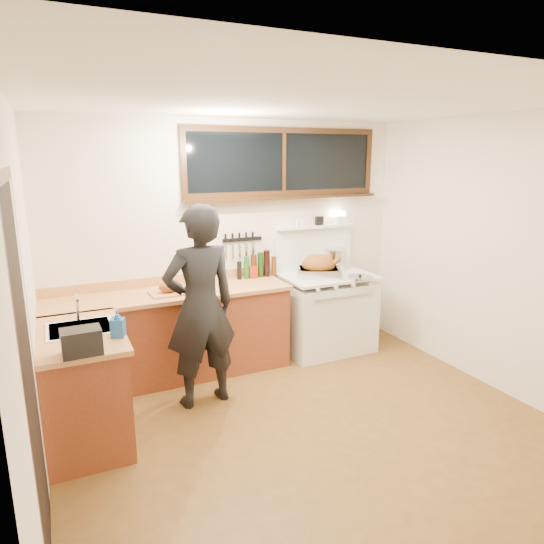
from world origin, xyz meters
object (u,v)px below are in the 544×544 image
cutting_board (169,289)px  vintage_stove (326,311)px  man (200,307)px  roast_turkey (319,268)px

cutting_board → vintage_stove: bearing=1.1°
vintage_stove → cutting_board: vintage_stove is taller
vintage_stove → cutting_board: 1.88m
vintage_stove → man: (-1.68, -0.62, 0.45)m
vintage_stove → roast_turkey: vintage_stove is taller
man → roast_turkey: (1.54, 0.57, 0.09)m
vintage_stove → cutting_board: bearing=-178.9°
vintage_stove → man: man is taller
cutting_board → roast_turkey: roast_turkey is taller
roast_turkey → cutting_board: bearing=179.6°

